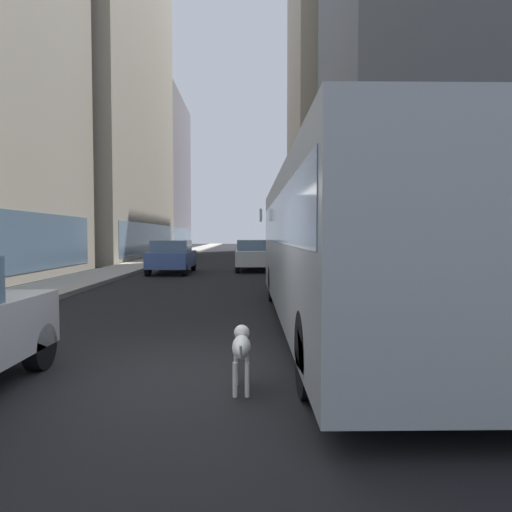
# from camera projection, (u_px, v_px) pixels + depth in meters

# --- Properties ---
(ground_plane) EXTENTS (120.00, 120.00, 0.00)m
(ground_plane) POSITION_uv_depth(u_px,v_px,m) (238.00, 256.00, 40.92)
(ground_plane) COLOR black
(sidewalk_left) EXTENTS (2.40, 110.00, 0.15)m
(sidewalk_left) POSITION_uv_depth(u_px,v_px,m) (174.00, 255.00, 40.82)
(sidewalk_left) COLOR #ADA89E
(sidewalk_left) RESTS_ON ground
(sidewalk_right) EXTENTS (2.40, 110.00, 0.15)m
(sidewalk_right) POSITION_uv_depth(u_px,v_px,m) (301.00, 255.00, 41.01)
(sidewalk_right) COLOR #ADA89E
(sidewalk_right) RESTS_ON ground
(building_left_mid) EXTENTS (9.78, 21.80, 35.33)m
(building_left_mid) POSITION_uv_depth(u_px,v_px,m) (90.00, 41.00, 36.95)
(building_left_mid) COLOR #B2A893
(building_left_mid) RESTS_ON ground
(building_left_far) EXTENTS (8.30, 19.28, 19.98)m
(building_left_far) POSITION_uv_depth(u_px,v_px,m) (150.00, 173.00, 59.30)
(building_left_far) COLOR slate
(building_left_far) RESTS_ON ground
(building_right_mid) EXTENTS (8.31, 22.49, 36.54)m
(building_right_mid) POSITION_uv_depth(u_px,v_px,m) (398.00, 11.00, 33.31)
(building_right_mid) COLOR slate
(building_right_mid) RESTS_ON ground
(building_right_far) EXTENTS (11.25, 16.16, 36.05)m
(building_right_far) POSITION_uv_depth(u_px,v_px,m) (339.00, 101.00, 54.65)
(building_right_far) COLOR #A0937F
(building_right_far) RESTS_ON ground
(transit_bus) EXTENTS (2.78, 11.53, 3.05)m
(transit_bus) POSITION_uv_depth(u_px,v_px,m) (339.00, 239.00, 9.34)
(transit_bus) COLOR #999EA3
(transit_bus) RESTS_ON ground
(car_blue_hatchback) EXTENTS (1.88, 4.19, 1.62)m
(car_blue_hatchback) POSITION_uv_depth(u_px,v_px,m) (172.00, 257.00, 22.39)
(car_blue_hatchback) COLOR #4C6BB7
(car_blue_hatchback) RESTS_ON ground
(car_white_van) EXTENTS (1.79, 4.69, 1.62)m
(car_white_van) POSITION_uv_depth(u_px,v_px,m) (253.00, 255.00, 24.32)
(car_white_van) COLOR silver
(car_white_van) RESTS_ON ground
(dalmatian_dog) EXTENTS (0.22, 0.96, 0.72)m
(dalmatian_dog) POSITION_uv_depth(u_px,v_px,m) (241.00, 347.00, 5.51)
(dalmatian_dog) COLOR white
(dalmatian_dog) RESTS_ON ground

